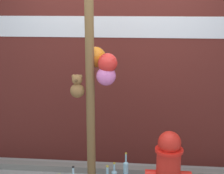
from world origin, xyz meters
TOP-DOWN VIEW (x-y plane):
  - building_wall at (-0.00, 1.34)m, footprint 10.00×0.21m
  - curb_strip at (0.00, 0.96)m, footprint 8.00×0.12m
  - memorial_post at (-0.17, 0.48)m, footprint 0.51×0.37m
  - fire_hydrant at (0.62, 0.32)m, footprint 0.48×0.29m
  - bottle_0 at (0.16, 0.64)m, footprint 0.06×0.06m

SIDE VIEW (x-z plane):
  - curb_strip at x=0.00m, z-range 0.00..0.08m
  - bottle_0 at x=0.16m, z-range -0.05..0.38m
  - fire_hydrant at x=0.62m, z-range 0.00..0.83m
  - memorial_post at x=-0.17m, z-range 0.21..3.13m
  - building_wall at x=0.00m, z-range 0.00..3.44m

